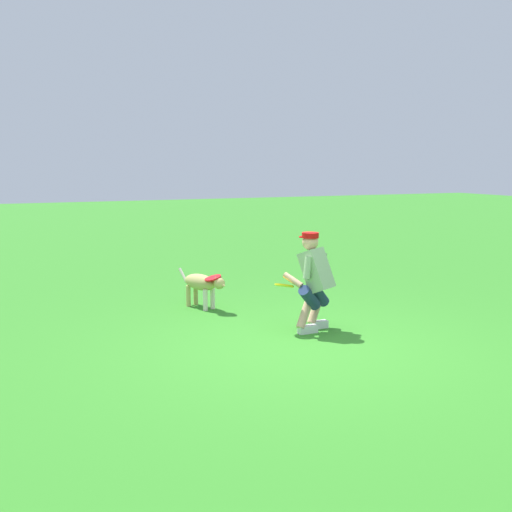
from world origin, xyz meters
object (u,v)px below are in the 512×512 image
frisbee_flying (213,278)px  frisbee_held (284,286)px  person (314,279)px  dog (203,284)px

frisbee_flying → frisbee_held: bearing=109.1°
person → frisbee_held: size_ratio=5.09×
person → frisbee_flying: size_ratio=5.14×
frisbee_flying → frisbee_held: (-0.48, 1.39, 0.11)m
dog → frisbee_held: 1.75m
frisbee_held → person: bearing=159.3°
frisbee_held → dog: bearing=-71.3°
dog → frisbee_held: frisbee_held is taller
person → frisbee_flying: person is taller
person → frisbee_flying: 1.75m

